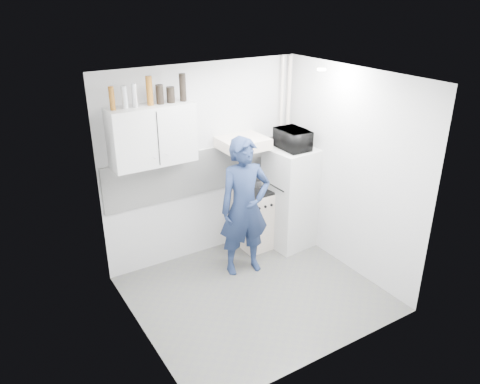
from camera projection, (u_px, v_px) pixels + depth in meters
floor at (255, 294)px, 5.70m from camera, size 2.80×2.80×0.00m
ceiling at (258, 78)px, 4.65m from camera, size 2.80×2.80×0.00m
wall_back at (204, 163)px, 6.15m from camera, size 2.80×0.00×2.80m
wall_left at (135, 228)px, 4.50m from camera, size 0.00×2.60×2.60m
wall_right at (350, 172)px, 5.85m from camera, size 0.00×2.60×2.60m
person at (245, 207)px, 5.84m from camera, size 0.73×0.55×1.81m
stove at (257, 218)px, 6.64m from camera, size 0.53×0.53×0.85m
fridge at (290, 198)px, 6.55m from camera, size 0.65×0.65×1.44m
stove_top at (257, 189)px, 6.46m from camera, size 0.51×0.51×0.03m
saucepan at (258, 183)px, 6.52m from camera, size 0.16×0.16×0.09m
microwave at (293, 139)px, 6.21m from camera, size 0.49×0.34×0.27m
bottle_a at (112, 98)px, 5.03m from camera, size 0.06×0.06×0.26m
bottle_b at (124, 97)px, 5.10m from camera, size 0.06×0.06×0.25m
bottle_c at (134, 95)px, 5.16m from camera, size 0.06×0.06×0.26m
bottle_d at (149, 91)px, 5.23m from camera, size 0.07×0.07×0.33m
canister_a at (160, 94)px, 5.31m from camera, size 0.09×0.09×0.22m
canister_b at (171, 95)px, 5.38m from camera, size 0.10×0.10×0.18m
bottle_e at (183, 87)px, 5.43m from camera, size 0.08×0.08×0.32m
upper_cabinet at (152, 135)px, 5.43m from camera, size 1.00×0.35×0.70m
range_hood at (243, 143)px, 6.06m from camera, size 0.60×0.50×0.14m
backsplash at (205, 171)px, 6.18m from camera, size 2.74×0.03×0.60m
pipe_a at (287, 149)px, 6.71m from camera, size 0.05×0.05×2.60m
pipe_b at (280, 150)px, 6.66m from camera, size 0.04×0.04×2.60m
ceiling_spot_fixture at (322, 69)px, 5.30m from camera, size 0.10×0.10×0.02m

